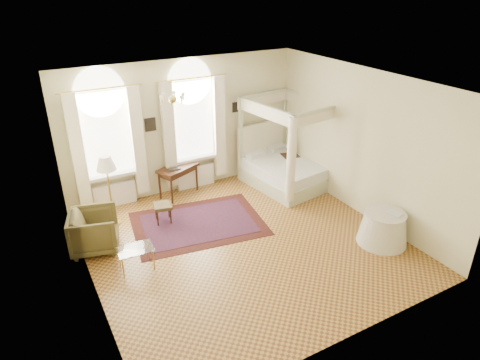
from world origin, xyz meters
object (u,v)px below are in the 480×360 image
(writing_desk, at_px, (178,171))
(stool, at_px, (163,207))
(armchair, at_px, (94,231))
(canopy_bed, at_px, (286,166))
(floor_lamp, at_px, (106,167))
(nightstand, at_px, (290,166))
(coffee_table, at_px, (135,251))
(side_table, at_px, (383,228))

(writing_desk, distance_m, stool, 1.38)
(stool, relative_size, armchair, 0.50)
(canopy_bed, xyz_separation_m, writing_desk, (-2.68, 0.83, 0.14))
(armchair, relative_size, floor_lamp, 0.57)
(nightstand, bearing_deg, writing_desk, 171.04)
(armchair, distance_m, coffee_table, 1.17)
(nightstand, relative_size, coffee_table, 0.92)
(canopy_bed, bearing_deg, side_table, -86.72)
(writing_desk, bearing_deg, side_table, -54.69)
(writing_desk, xyz_separation_m, armchair, (-2.35, -1.41, -0.23))
(armchair, bearing_deg, canopy_bed, -68.38)
(writing_desk, relative_size, armchair, 1.25)
(canopy_bed, relative_size, stool, 5.04)
(writing_desk, bearing_deg, armchair, -149.11)
(floor_lamp, bearing_deg, coffee_table, -90.93)
(stool, xyz_separation_m, coffee_table, (-1.02, -1.37, 0.03))
(writing_desk, distance_m, coffee_table, 3.07)
(nightstand, bearing_deg, side_table, -92.86)
(canopy_bed, height_order, writing_desk, canopy_bed)
(coffee_table, relative_size, side_table, 0.68)
(writing_desk, bearing_deg, floor_lamp, -161.28)
(nightstand, distance_m, coffee_table, 5.26)
(floor_lamp, xyz_separation_m, side_table, (4.67, -3.44, -1.04))
(canopy_bed, xyz_separation_m, coffee_table, (-4.51, -1.62, -0.11))
(stool, xyz_separation_m, floor_lamp, (-0.99, 0.47, 1.02))
(stool, height_order, side_table, side_table)
(writing_desk, relative_size, coffee_table, 1.67)
(stool, bearing_deg, armchair, -168.04)
(nightstand, xyz_separation_m, side_table, (-0.18, -3.57, 0.02))
(armchair, relative_size, side_table, 0.90)
(armchair, height_order, side_table, armchair)
(floor_lamp, bearing_deg, canopy_bed, -2.83)
(coffee_table, xyz_separation_m, side_table, (4.70, -1.60, -0.06))
(armchair, xyz_separation_m, coffee_table, (0.52, -1.04, -0.02))
(stool, distance_m, armchair, 1.58)
(canopy_bed, distance_m, coffee_table, 4.80)
(floor_lamp, relative_size, side_table, 1.60)
(writing_desk, distance_m, armchair, 2.75)
(armchair, bearing_deg, nightstand, -65.16)
(writing_desk, height_order, armchair, armchair)
(canopy_bed, xyz_separation_m, stool, (-3.49, -0.25, -0.15))
(floor_lamp, distance_m, side_table, 5.89)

